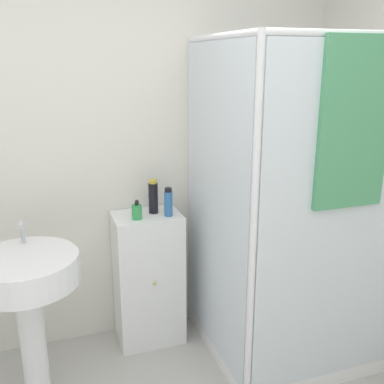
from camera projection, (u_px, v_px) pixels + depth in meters
name	position (u px, v px, depth m)	size (l,w,h in m)	color
wall_back	(81.00, 157.00, 2.80)	(6.40, 0.06, 2.50)	silver
shower_enclosure	(283.00, 278.00, 2.80)	(0.98, 1.01, 1.97)	white
vanity_cabinet	(148.00, 278.00, 2.97)	(0.43, 0.33, 0.89)	white
sink	(27.00, 287.00, 2.35)	(0.56, 0.56, 1.00)	white
soap_dispenser	(137.00, 211.00, 2.75)	(0.06, 0.06, 0.12)	green
shampoo_bottle_tall_black	(153.00, 197.00, 2.84)	(0.06, 0.06, 0.22)	black
shampoo_bottle_blue	(168.00, 202.00, 2.79)	(0.05, 0.05, 0.18)	#2D66A3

